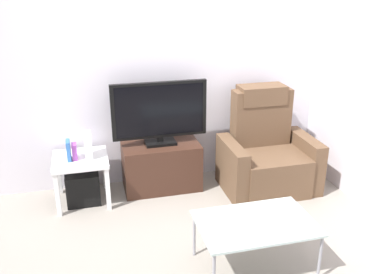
{
  "coord_description": "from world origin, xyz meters",
  "views": [
    {
      "loc": [
        -0.77,
        -3.31,
        2.23
      ],
      "look_at": [
        0.23,
        0.5,
        0.7
      ],
      "focal_mm": 40.23,
      "sensor_mm": 36.0,
      "label": 1
    }
  ],
  "objects_px": {
    "subwoofer_box": "(83,186)",
    "side_table": "(81,165)",
    "tv_stand": "(161,166)",
    "cell_phone": "(248,226)",
    "recliner_armchair": "(266,154)",
    "book_middle": "(74,152)",
    "coffee_table": "(256,225)",
    "game_console": "(88,145)",
    "television": "(160,112)",
    "book_leftmost": "(69,150)"
  },
  "relations": [
    {
      "from": "subwoofer_box",
      "to": "side_table",
      "type": "bearing_deg",
      "value": 108.43
    },
    {
      "from": "tv_stand",
      "to": "cell_phone",
      "type": "relative_size",
      "value": 5.43
    },
    {
      "from": "recliner_armchair",
      "to": "book_middle",
      "type": "xyz_separation_m",
      "value": [
        -2.0,
        0.13,
        0.19
      ]
    },
    {
      "from": "tv_stand",
      "to": "coffee_table",
      "type": "bearing_deg",
      "value": -73.49
    },
    {
      "from": "game_console",
      "to": "coffee_table",
      "type": "bearing_deg",
      "value": -50.49
    },
    {
      "from": "television",
      "to": "recliner_armchair",
      "type": "bearing_deg",
      "value": -12.71
    },
    {
      "from": "television",
      "to": "subwoofer_box",
      "type": "relative_size",
      "value": 3.0
    },
    {
      "from": "book_middle",
      "to": "game_console",
      "type": "relative_size",
      "value": 0.64
    },
    {
      "from": "game_console",
      "to": "subwoofer_box",
      "type": "bearing_deg",
      "value": -173.66
    },
    {
      "from": "book_leftmost",
      "to": "recliner_armchair",
      "type": "bearing_deg",
      "value": -3.66
    },
    {
      "from": "cell_phone",
      "to": "television",
      "type": "bearing_deg",
      "value": 99.41
    },
    {
      "from": "recliner_armchair",
      "to": "book_leftmost",
      "type": "bearing_deg",
      "value": 173.65
    },
    {
      "from": "recliner_armchair",
      "to": "coffee_table",
      "type": "distance_m",
      "value": 1.45
    },
    {
      "from": "side_table",
      "to": "book_leftmost",
      "type": "height_order",
      "value": "book_leftmost"
    },
    {
      "from": "coffee_table",
      "to": "book_leftmost",
      "type": "bearing_deg",
      "value": 134.29
    },
    {
      "from": "tv_stand",
      "to": "book_middle",
      "type": "xyz_separation_m",
      "value": [
        -0.88,
        -0.1,
        0.31
      ]
    },
    {
      "from": "side_table",
      "to": "coffee_table",
      "type": "height_order",
      "value": "side_table"
    },
    {
      "from": "recliner_armchair",
      "to": "book_middle",
      "type": "distance_m",
      "value": 2.01
    },
    {
      "from": "tv_stand",
      "to": "recliner_armchair",
      "type": "distance_m",
      "value": 1.14
    },
    {
      "from": "book_leftmost",
      "to": "game_console",
      "type": "height_order",
      "value": "game_console"
    },
    {
      "from": "subwoofer_box",
      "to": "cell_phone",
      "type": "relative_size",
      "value": 2.21
    },
    {
      "from": "book_leftmost",
      "to": "cell_phone",
      "type": "height_order",
      "value": "book_leftmost"
    },
    {
      "from": "tv_stand",
      "to": "coffee_table",
      "type": "relative_size",
      "value": 0.91
    },
    {
      "from": "television",
      "to": "book_middle",
      "type": "height_order",
      "value": "television"
    },
    {
      "from": "cell_phone",
      "to": "tv_stand",
      "type": "bearing_deg",
      "value": 99.56
    },
    {
      "from": "television",
      "to": "coffee_table",
      "type": "height_order",
      "value": "television"
    },
    {
      "from": "tv_stand",
      "to": "coffee_table",
      "type": "distance_m",
      "value": 1.59
    },
    {
      "from": "recliner_armchair",
      "to": "subwoofer_box",
      "type": "height_order",
      "value": "recliner_armchair"
    },
    {
      "from": "recliner_armchair",
      "to": "game_console",
      "type": "relative_size",
      "value": 4.3
    },
    {
      "from": "cell_phone",
      "to": "recliner_armchair",
      "type": "bearing_deg",
      "value": 57.14
    },
    {
      "from": "television",
      "to": "recliner_armchair",
      "type": "distance_m",
      "value": 1.24
    },
    {
      "from": "television",
      "to": "cell_phone",
      "type": "bearing_deg",
      "value": -76.98
    },
    {
      "from": "book_middle",
      "to": "coffee_table",
      "type": "height_order",
      "value": "book_middle"
    },
    {
      "from": "tv_stand",
      "to": "book_middle",
      "type": "distance_m",
      "value": 0.94
    },
    {
      "from": "side_table",
      "to": "subwoofer_box",
      "type": "distance_m",
      "value": 0.24
    },
    {
      "from": "tv_stand",
      "to": "cell_phone",
      "type": "bearing_deg",
      "value": -76.83
    },
    {
      "from": "recliner_armchair",
      "to": "game_console",
      "type": "distance_m",
      "value": 1.88
    },
    {
      "from": "tv_stand",
      "to": "recliner_armchair",
      "type": "xyz_separation_m",
      "value": [
        1.11,
        -0.23,
        0.12
      ]
    },
    {
      "from": "television",
      "to": "coffee_table",
      "type": "relative_size",
      "value": 1.1
    },
    {
      "from": "subwoofer_box",
      "to": "cell_phone",
      "type": "bearing_deg",
      "value": -51.03
    },
    {
      "from": "side_table",
      "to": "book_middle",
      "type": "distance_m",
      "value": 0.17
    },
    {
      "from": "television",
      "to": "coffee_table",
      "type": "xyz_separation_m",
      "value": [
        0.45,
        -1.54,
        -0.47
      ]
    },
    {
      "from": "book_middle",
      "to": "game_console",
      "type": "height_order",
      "value": "game_console"
    },
    {
      "from": "coffee_table",
      "to": "cell_phone",
      "type": "height_order",
      "value": "cell_phone"
    },
    {
      "from": "subwoofer_box",
      "to": "game_console",
      "type": "xyz_separation_m",
      "value": [
        0.09,
        0.01,
        0.44
      ]
    },
    {
      "from": "coffee_table",
      "to": "tv_stand",
      "type": "bearing_deg",
      "value": 106.51
    },
    {
      "from": "television",
      "to": "book_middle",
      "type": "bearing_deg",
      "value": -172.22
    },
    {
      "from": "television",
      "to": "subwoofer_box",
      "type": "height_order",
      "value": "television"
    },
    {
      "from": "book_middle",
      "to": "cell_phone",
      "type": "relative_size",
      "value": 1.08
    },
    {
      "from": "game_console",
      "to": "book_leftmost",
      "type": "bearing_deg",
      "value": -171.03
    }
  ]
}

